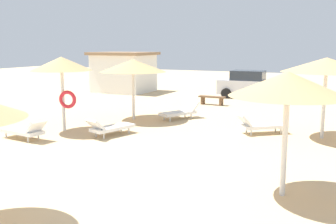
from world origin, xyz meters
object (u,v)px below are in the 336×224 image
object	(u,v)px
parasol_0	(62,65)
lounger_1	(180,112)
parasol_6	(327,65)
lounger_0	(110,127)
beach_cabana	(124,72)
lounger_6	(260,125)
parasol_2	(288,85)
parked_car	(250,85)
bench_2	(212,99)
lounger_7	(24,130)
parasol_1	(133,66)

from	to	relation	value
parasol_0	lounger_1	size ratio (longest dim) A/B	1.46
parasol_6	lounger_0	bearing A→B (deg)	-157.85
lounger_1	lounger_0	bearing A→B (deg)	-103.91
parasol_6	beach_cabana	bearing A→B (deg)	146.36
parasol_0	lounger_0	size ratio (longest dim) A/B	1.44
lounger_0	lounger_6	world-z (taller)	lounger_6
parasol_2	lounger_6	distance (m)	6.55
lounger_1	parked_car	distance (m)	8.56
lounger_0	beach_cabana	bearing A→B (deg)	119.28
bench_2	lounger_6	bearing A→B (deg)	-56.82
lounger_6	beach_cabana	world-z (taller)	beach_cabana
parasol_0	lounger_1	bearing A→B (deg)	53.16
lounger_0	bench_2	distance (m)	8.82
parasol_6	lounger_6	size ratio (longest dim) A/B	1.65
parasol_2	lounger_7	world-z (taller)	parasol_2
parasol_2	lounger_6	world-z (taller)	parasol_2
parasol_6	lounger_1	size ratio (longest dim) A/B	1.58
bench_2	lounger_0	bearing A→B (deg)	-96.30
beach_cabana	lounger_0	bearing A→B (deg)	-60.72
lounger_7	parked_car	distance (m)	15.10
parasol_0	beach_cabana	size ratio (longest dim) A/B	0.69
parasol_6	bench_2	size ratio (longest dim) A/B	2.03
bench_2	parasol_2	bearing A→B (deg)	-64.57
parasol_2	bench_2	size ratio (longest dim) A/B	1.80
parasol_6	parked_car	size ratio (longest dim) A/B	0.76
lounger_7	beach_cabana	distance (m)	14.59
parasol_0	parked_car	size ratio (longest dim) A/B	0.71
bench_2	beach_cabana	world-z (taller)	beach_cabana
lounger_1	lounger_7	size ratio (longest dim) A/B	1.01
lounger_6	lounger_1	bearing A→B (deg)	159.71
parasol_6	lounger_0	world-z (taller)	parasol_6
lounger_7	lounger_0	bearing A→B (deg)	35.78
parasol_1	bench_2	size ratio (longest dim) A/B	1.93
lounger_0	lounger_7	size ratio (longest dim) A/B	1.03
lounger_6	bench_2	bearing A→B (deg)	123.18
lounger_7	parked_car	xyz separation A→B (m)	(4.61, 14.37, 0.50)
lounger_6	lounger_7	size ratio (longest dim) A/B	0.97
lounger_1	lounger_7	distance (m)	6.83
parasol_1	lounger_6	bearing A→B (deg)	-4.96
parasol_2	lounger_0	size ratio (longest dim) A/B	1.38
lounger_1	parasol_1	bearing A→B (deg)	-153.40
beach_cabana	lounger_6	bearing A→B (deg)	-38.76
parasol_1	parasol_2	world-z (taller)	parasol_2
parasol_2	lounger_1	world-z (taller)	parasol_2
lounger_1	parasol_6	bearing A→B (deg)	-11.79
parasol_6	lounger_1	world-z (taller)	parasol_6
parasol_6	lounger_7	world-z (taller)	parasol_6
parasol_0	parasol_1	distance (m)	3.46
lounger_6	parasol_6	bearing A→B (deg)	4.71
lounger_0	lounger_6	size ratio (longest dim) A/B	1.06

